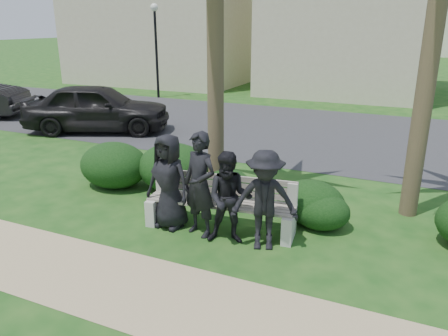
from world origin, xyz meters
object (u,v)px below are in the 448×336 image
(man_b, at_px, (200,185))
(car_a, at_px, (97,108))
(street_lamp, at_px, (156,34))
(park_bench, at_px, (221,207))
(man_a, at_px, (169,182))
(man_d, at_px, (264,201))
(man_c, at_px, (230,198))

(man_b, relative_size, car_a, 0.39)
(street_lamp, bearing_deg, car_a, -73.82)
(park_bench, distance_m, car_a, 8.34)
(street_lamp, xyz_separation_m, man_a, (7.81, -11.92, -2.10))
(park_bench, height_order, man_d, man_d)
(man_b, relative_size, man_d, 1.10)
(street_lamp, distance_m, park_bench, 14.75)
(man_a, bearing_deg, man_b, 0.78)
(street_lamp, xyz_separation_m, park_bench, (8.68, -11.65, -2.53))
(man_b, xyz_separation_m, car_a, (-6.49, 5.24, -0.10))
(street_lamp, bearing_deg, park_bench, -53.31)
(street_lamp, height_order, man_d, street_lamp)
(street_lamp, xyz_separation_m, man_b, (8.44, -11.97, -2.05))
(man_d, height_order, car_a, man_d)
(man_c, height_order, car_a, car_a)
(man_d, bearing_deg, man_c, 164.92)
(man_a, xyz_separation_m, car_a, (-5.86, 5.20, -0.05))
(car_a, bearing_deg, park_bench, -149.71)
(car_a, bearing_deg, man_a, -155.08)
(street_lamp, height_order, man_a, street_lamp)
(man_a, height_order, car_a, man_a)
(park_bench, height_order, man_c, man_c)
(man_b, distance_m, car_a, 8.34)
(street_lamp, bearing_deg, man_d, -51.36)
(street_lamp, bearing_deg, man_b, -54.80)
(street_lamp, relative_size, man_a, 2.55)
(man_a, xyz_separation_m, man_c, (1.19, -0.11, -0.07))
(man_b, bearing_deg, park_bench, 69.73)
(man_d, relative_size, car_a, 0.35)
(park_bench, height_order, man_a, man_a)
(man_c, xyz_separation_m, man_d, (0.58, 0.04, 0.05))
(man_c, bearing_deg, man_a, 156.80)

